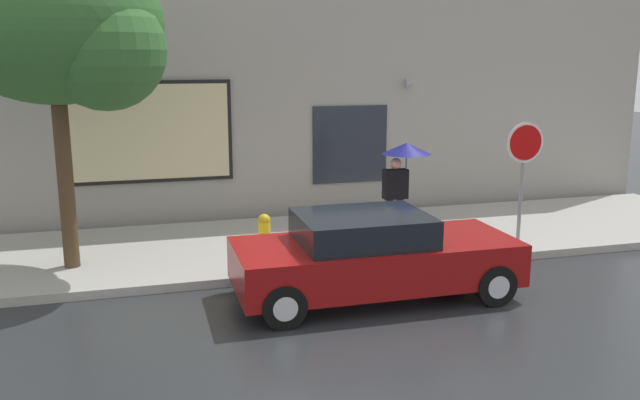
% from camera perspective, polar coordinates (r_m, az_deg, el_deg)
% --- Properties ---
extents(ground_plane, '(60.00, 60.00, 0.00)m').
position_cam_1_polar(ground_plane, '(10.46, 0.14, -8.62)').
color(ground_plane, '#282B2D').
extents(sidewalk, '(20.00, 4.00, 0.15)m').
position_cam_1_polar(sidewalk, '(13.20, -3.38, -3.82)').
color(sidewalk, '#A3A099').
rests_on(sidewalk, ground).
extents(building_facade, '(20.00, 0.67, 7.00)m').
position_cam_1_polar(building_facade, '(15.14, -5.66, 11.27)').
color(building_facade, '#9E998E').
rests_on(building_facade, ground).
extents(parked_car, '(4.39, 1.87, 1.36)m').
position_cam_1_polar(parked_car, '(10.42, 4.54, -4.80)').
color(parked_car, maroon).
rests_on(parked_car, ground).
extents(fire_hydrant, '(0.30, 0.44, 0.80)m').
position_cam_1_polar(fire_hydrant, '(12.09, -4.77, -3.07)').
color(fire_hydrant, yellow).
rests_on(fire_hydrant, sidewalk).
extents(pedestrian_with_umbrella, '(0.96, 0.96, 1.92)m').
position_cam_1_polar(pedestrian_with_umbrella, '(13.11, 7.09, 3.11)').
color(pedestrian_with_umbrella, black).
rests_on(pedestrian_with_umbrella, sidewalk).
extents(street_tree, '(3.54, 3.01, 5.44)m').
position_cam_1_polar(street_tree, '(11.75, -21.13, 13.54)').
color(street_tree, '#4C3823').
rests_on(street_tree, sidewalk).
extents(stop_sign, '(0.76, 0.10, 2.37)m').
position_cam_1_polar(stop_sign, '(13.07, 17.05, 3.34)').
color(stop_sign, gray).
rests_on(stop_sign, sidewalk).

